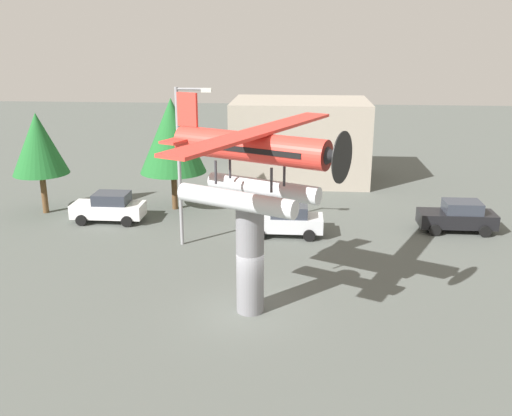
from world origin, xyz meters
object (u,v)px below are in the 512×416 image
object	(u,v)px
car_mid_silver	(286,220)
tree_west	(38,144)
display_pedestal	(250,258)
car_near_white	(109,207)
tree_east	(172,136)
car_far_black	(458,216)
streetlight_primary	(183,156)
storefront_building	(300,140)
floatplane_monument	(253,160)

from	to	relation	value
car_mid_silver	tree_west	world-z (taller)	tree_west
display_pedestal	car_near_white	size ratio (longest dim) A/B	1.09
display_pedestal	tree_east	xyz separation A→B (m)	(-6.00, 13.45, 2.42)
car_far_black	tree_east	xyz separation A→B (m)	(-16.82, 2.94, 3.82)
car_mid_silver	tree_east	bearing A→B (deg)	-31.23
car_near_white	streetlight_primary	xyz separation A→B (m)	(5.26, -3.42, 3.87)
car_mid_silver	tree_east	xyz separation A→B (m)	(-7.17, 4.35, 3.82)
display_pedestal	tree_east	size ratio (longest dim) A/B	0.65
tree_west	streetlight_primary	bearing A→B (deg)	-26.05
car_near_white	storefront_building	size ratio (longest dim) A/B	0.42
car_far_black	storefront_building	distance (m)	14.74
storefront_building	car_near_white	bearing A→B (deg)	-134.51
display_pedestal	tree_east	bearing A→B (deg)	114.06
car_far_black	floatplane_monument	bearing A→B (deg)	44.62
streetlight_primary	car_far_black	bearing A→B (deg)	12.40
storefront_building	tree_west	size ratio (longest dim) A/B	1.61
streetlight_primary	tree_west	xyz separation A→B (m)	(-9.81, 4.80, -0.41)
tree_east	car_near_white	bearing A→B (deg)	-139.92
car_far_black	car_near_white	bearing A→B (deg)	-0.42
display_pedestal	car_far_black	xyz separation A→B (m)	(10.82, 10.50, -1.40)
car_near_white	floatplane_monument	bearing A→B (deg)	131.42
streetlight_primary	tree_west	size ratio (longest dim) A/B	1.32
tree_west	tree_east	world-z (taller)	tree_east
storefront_building	floatplane_monument	bearing A→B (deg)	-94.45
display_pedestal	storefront_building	world-z (taller)	storefront_building
streetlight_primary	storefront_building	distance (m)	16.01
display_pedestal	car_far_black	world-z (taller)	display_pedestal
streetlight_primary	display_pedestal	bearing A→B (deg)	-60.60
floatplane_monument	car_near_white	bearing A→B (deg)	156.96
display_pedestal	floatplane_monument	bearing A→B (deg)	-25.53
storefront_building	tree_east	bearing A→B (deg)	-132.49
car_far_black	streetlight_primary	xyz separation A→B (m)	(-14.89, -3.27, 3.87)
display_pedestal	tree_west	bearing A→B (deg)	139.11
car_far_black	tree_west	bearing A→B (deg)	-3.52
floatplane_monument	car_far_black	xyz separation A→B (m)	(10.70, 10.56, -5.35)
storefront_building	tree_west	xyz separation A→B (m)	(-15.72, -9.98, 1.35)
display_pedestal	tree_west	world-z (taller)	tree_west
car_far_black	streetlight_primary	distance (m)	15.73
car_mid_silver	car_far_black	bearing A→B (deg)	-171.70
car_mid_silver	streetlight_primary	xyz separation A→B (m)	(-5.24, -1.87, 3.87)
car_near_white	tree_east	bearing A→B (deg)	-139.92
tree_east	car_far_black	bearing A→B (deg)	-9.92
car_near_white	car_mid_silver	xyz separation A→B (m)	(10.50, -1.55, 0.00)
car_near_white	display_pedestal	bearing A→B (deg)	131.22
storefront_building	tree_east	size ratio (longest dim) A/B	1.44
streetlight_primary	tree_west	bearing A→B (deg)	153.95
display_pedestal	car_near_white	xyz separation A→B (m)	(-9.33, 10.65, -1.40)
tree_west	car_near_white	bearing A→B (deg)	-16.80
floatplane_monument	display_pedestal	bearing A→B (deg)	-180.00
car_far_black	tree_west	distance (m)	24.99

